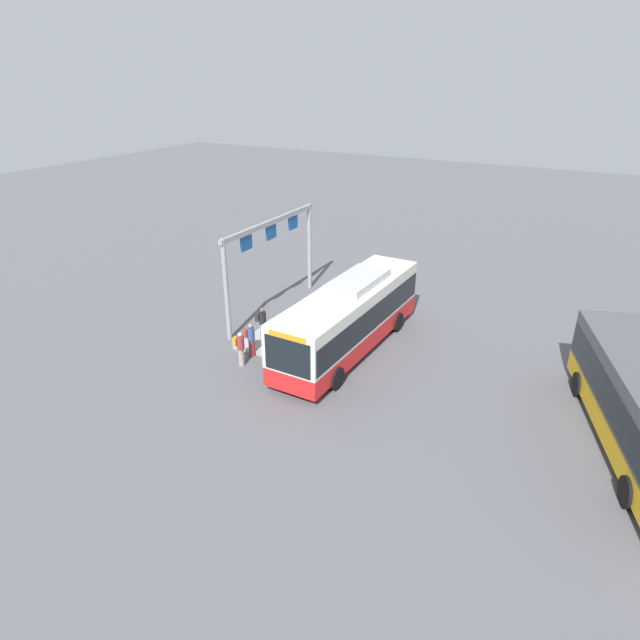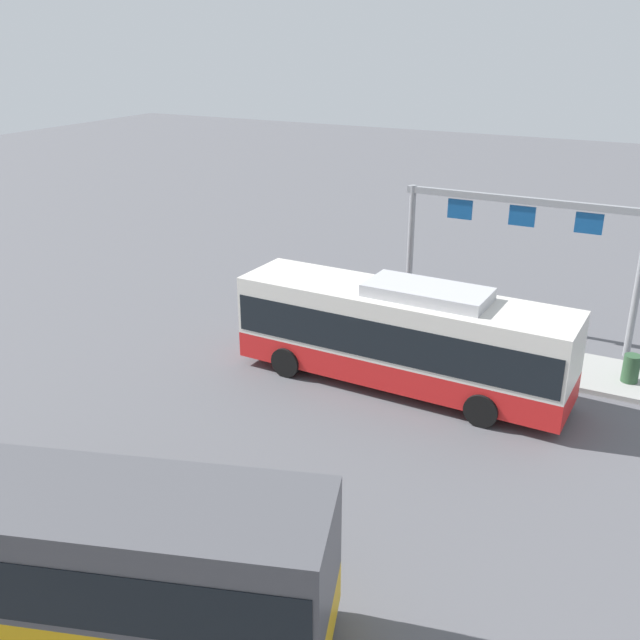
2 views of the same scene
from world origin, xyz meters
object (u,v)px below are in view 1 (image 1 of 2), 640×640
person_boarding (251,339)px  person_waiting_near (240,348)px  trash_bin (347,283)px  person_waiting_mid (262,323)px  bus_main (349,315)px

person_boarding → person_waiting_near: size_ratio=1.00×
trash_bin → person_waiting_near: bearing=-1.8°
person_waiting_mid → trash_bin: person_waiting_mid is taller
person_waiting_mid → bus_main: bearing=-3.2°
person_waiting_near → trash_bin: bearing=80.3°
person_waiting_mid → trash_bin: bearing=62.7°
person_boarding → trash_bin: size_ratio=1.86×
person_boarding → bus_main: bearing=18.8°
bus_main → person_waiting_mid: 4.36m
bus_main → person_boarding: 4.77m
person_waiting_near → person_waiting_mid: person_waiting_mid is taller
person_boarding → person_waiting_mid: size_ratio=1.00×
person_boarding → trash_bin: person_boarding is taller
bus_main → trash_bin: (-6.51, -3.31, -1.20)m
bus_main → person_waiting_near: bus_main is taller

